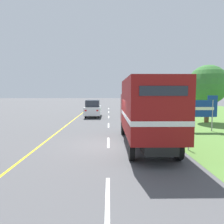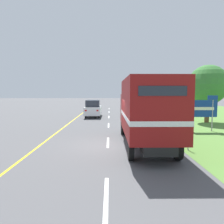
# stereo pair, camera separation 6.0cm
# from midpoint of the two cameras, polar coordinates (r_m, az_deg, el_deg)

# --- Properties ---
(ground_plane) EXTENTS (200.00, 200.00, 0.00)m
(ground_plane) POSITION_cam_midpoint_polar(r_m,az_deg,el_deg) (12.03, -1.12, -8.71)
(ground_plane) COLOR #515154
(edge_line_yellow) EXTENTS (0.12, 56.00, 0.01)m
(edge_line_yellow) POSITION_cam_midpoint_polar(r_m,az_deg,el_deg) (23.48, -10.04, -1.98)
(edge_line_yellow) COLOR yellow
(edge_line_yellow) RESTS_ON ground
(centre_dash_nearest) EXTENTS (0.12, 2.60, 0.01)m
(centre_dash_nearest) POSITION_cam_midpoint_polar(r_m,az_deg,el_deg) (6.49, -1.43, -21.15)
(centre_dash_nearest) COLOR white
(centre_dash_nearest) RESTS_ON ground
(centre_dash_near) EXTENTS (0.12, 2.60, 0.01)m
(centre_dash_near) POSITION_cam_midpoint_polar(r_m,az_deg,el_deg) (12.75, -1.10, -7.90)
(centre_dash_near) COLOR white
(centre_dash_near) RESTS_ON ground
(centre_dash_mid_a) EXTENTS (0.12, 2.60, 0.01)m
(centre_dash_mid_a) POSITION_cam_midpoint_polar(r_m,az_deg,el_deg) (19.23, -1.00, -3.47)
(centre_dash_mid_a) COLOR white
(centre_dash_mid_a) RESTS_ON ground
(centre_dash_mid_b) EXTENTS (0.12, 2.60, 0.01)m
(centre_dash_mid_b) POSITION_cam_midpoint_polar(r_m,az_deg,el_deg) (25.78, -0.95, -1.27)
(centre_dash_mid_b) COLOR white
(centre_dash_mid_b) RESTS_ON ground
(centre_dash_far) EXTENTS (0.12, 2.60, 0.01)m
(centre_dash_far) POSITION_cam_midpoint_polar(r_m,az_deg,el_deg) (32.35, -0.92, 0.03)
(centre_dash_far) COLOR white
(centre_dash_far) RESTS_ON ground
(centre_dash_farthest) EXTENTS (0.12, 2.60, 0.01)m
(centre_dash_farthest) POSITION_cam_midpoint_polar(r_m,az_deg,el_deg) (38.92, -0.90, 0.89)
(centre_dash_farthest) COLOR white
(centre_dash_farthest) RESTS_ON ground
(horse_trailer_truck) EXTENTS (2.36, 7.77, 3.53)m
(horse_trailer_truck) POSITION_cam_midpoint_polar(r_m,az_deg,el_deg) (11.60, 8.76, 0.59)
(horse_trailer_truck) COLOR black
(horse_trailer_truck) RESTS_ON ground
(lead_car_white) EXTENTS (1.80, 4.57, 1.99)m
(lead_car_white) POSITION_cam_midpoint_polar(r_m,az_deg,el_deg) (25.77, -5.05, 0.93)
(lead_car_white) COLOR black
(lead_car_white) RESTS_ON ground
(highway_sign) EXTENTS (2.29, 0.09, 2.66)m
(highway_sign) POSITION_cam_midpoint_polar(r_m,az_deg,el_deg) (17.41, 22.44, 0.72)
(highway_sign) COLOR #9E9EA3
(highway_sign) RESTS_ON ground
(roadside_tree_near) EXTENTS (3.75, 3.75, 5.49)m
(roadside_tree_near) POSITION_cam_midpoint_polar(r_m,az_deg,el_deg) (22.87, 23.66, 6.50)
(roadside_tree_near) COLOR brown
(roadside_tree_near) RESTS_ON ground
(roadside_tree_mid) EXTENTS (3.60, 3.60, 5.40)m
(roadside_tree_mid) POSITION_cam_midpoint_polar(r_m,az_deg,el_deg) (31.13, 14.37, 6.25)
(roadside_tree_mid) COLOR brown
(roadside_tree_mid) RESTS_ON ground
(roadside_tree_far) EXTENTS (3.48, 3.48, 5.45)m
(roadside_tree_far) POSITION_cam_midpoint_polar(r_m,az_deg,el_deg) (37.72, 18.37, 6.12)
(roadside_tree_far) COLOR brown
(roadside_tree_far) RESTS_ON ground
(delineator_post) EXTENTS (0.08, 0.08, 0.95)m
(delineator_post) POSITION_cam_midpoint_polar(r_m,az_deg,el_deg) (11.56, 19.28, -6.99)
(delineator_post) COLOR white
(delineator_post) RESTS_ON ground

